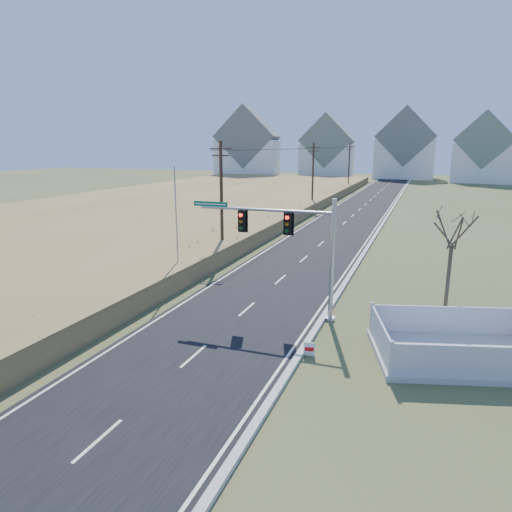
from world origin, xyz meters
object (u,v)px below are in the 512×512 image
at_px(fence_enclosure, 457,352).
at_px(open_sign, 309,349).
at_px(traffic_signal_mast, 297,243).
at_px(bare_tree, 453,228).
at_px(flagpole, 177,236).

distance_m(fence_enclosure, open_sign, 6.13).
relative_size(traffic_signal_mast, bare_tree, 1.29).
bearing_deg(traffic_signal_mast, bare_tree, 11.41).
distance_m(open_sign, bare_tree, 9.16).
bearing_deg(fence_enclosure, open_sign, -177.81).
height_order(open_sign, bare_tree, bare_tree).
relative_size(open_sign, bare_tree, 0.10).
height_order(traffic_signal_mast, open_sign, traffic_signal_mast).
bearing_deg(flagpole, open_sign, -35.76).
bearing_deg(open_sign, traffic_signal_mast, 104.73).
bearing_deg(open_sign, fence_enclosure, 10.05).
height_order(fence_enclosure, open_sign, fence_enclosure).
bearing_deg(bare_tree, flagpole, 173.21).
relative_size(fence_enclosure, bare_tree, 1.27).
bearing_deg(bare_tree, fence_enclosure, -83.92).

